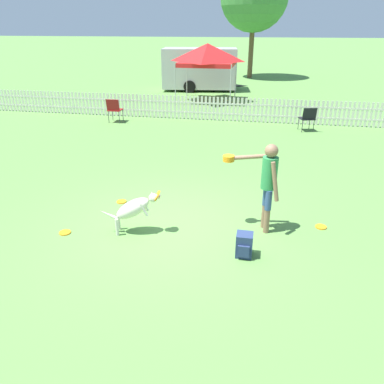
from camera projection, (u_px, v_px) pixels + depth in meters
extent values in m
plane|color=#5B8C42|center=(174.00, 225.00, 7.28)|extent=(240.00, 240.00, 0.00)
cylinder|color=#8C664C|center=(267.00, 221.00, 6.93)|extent=(0.11, 0.11, 0.47)
cylinder|color=#334C7A|center=(268.00, 200.00, 6.76)|extent=(0.12, 0.12, 0.39)
cylinder|color=#8C664C|center=(264.00, 216.00, 7.12)|extent=(0.11, 0.11, 0.47)
cylinder|color=#334C7A|center=(266.00, 195.00, 6.94)|extent=(0.12, 0.12, 0.39)
cylinder|color=#2D8447|center=(270.00, 173.00, 6.65)|extent=(0.34, 0.34, 0.59)
sphere|color=#8C664C|center=(272.00, 151.00, 6.48)|extent=(0.24, 0.24, 0.24)
cylinder|color=#8C664C|center=(275.00, 182.00, 6.50)|extent=(0.22, 0.14, 0.72)
cylinder|color=#8C664C|center=(249.00, 157.00, 6.73)|extent=(0.72, 0.17, 0.14)
cylinder|color=orange|center=(229.00, 160.00, 6.78)|extent=(0.21, 0.21, 0.02)
cylinder|color=orange|center=(229.00, 159.00, 6.77)|extent=(0.21, 0.21, 0.02)
cylinder|color=orange|center=(229.00, 158.00, 6.76)|extent=(0.21, 0.21, 0.02)
cylinder|color=orange|center=(229.00, 156.00, 6.75)|extent=(0.21, 0.21, 0.02)
ellipsoid|color=beige|center=(133.00, 208.00, 6.83)|extent=(0.78, 0.47, 0.57)
ellipsoid|color=silver|center=(133.00, 211.00, 6.86)|extent=(0.41, 0.25, 0.27)
sphere|color=beige|center=(153.00, 198.00, 6.76)|extent=(0.16, 0.16, 0.16)
cone|color=beige|center=(157.00, 196.00, 6.75)|extent=(0.16, 0.12, 0.13)
cylinder|color=orange|center=(157.00, 196.00, 6.75)|extent=(0.17, 0.23, 0.20)
cone|color=beige|center=(152.00, 193.00, 6.78)|extent=(0.05, 0.05, 0.07)
cone|color=beige|center=(152.00, 196.00, 6.69)|extent=(0.05, 0.05, 0.07)
cylinder|color=silver|center=(119.00, 222.00, 7.06)|extent=(0.06, 0.06, 0.33)
cylinder|color=silver|center=(117.00, 227.00, 6.86)|extent=(0.06, 0.06, 0.33)
cylinder|color=silver|center=(144.00, 205.00, 6.92)|extent=(0.17, 0.09, 0.26)
cylinder|color=silver|center=(144.00, 210.00, 6.74)|extent=(0.17, 0.09, 0.26)
cone|color=beige|center=(108.00, 214.00, 6.86)|extent=(0.33, 0.14, 0.23)
cylinder|color=orange|center=(65.00, 233.00, 6.99)|extent=(0.21, 0.21, 0.02)
cylinder|color=orange|center=(321.00, 227.00, 7.18)|extent=(0.21, 0.21, 0.02)
cylinder|color=orange|center=(121.00, 202.00, 8.21)|extent=(0.21, 0.21, 0.02)
cube|color=navy|center=(244.00, 245.00, 6.24)|extent=(0.27, 0.25, 0.41)
cube|color=navy|center=(243.00, 252.00, 6.12)|extent=(0.19, 0.04, 0.21)
cube|color=beige|center=(225.00, 114.00, 15.04)|extent=(22.07, 0.04, 0.06)
cube|color=beige|center=(226.00, 104.00, 14.88)|extent=(22.07, 0.04, 0.06)
cube|color=beige|center=(0.00, 100.00, 16.75)|extent=(0.09, 0.02, 0.94)
cube|color=beige|center=(3.00, 100.00, 16.73)|extent=(0.09, 0.02, 0.94)
cube|color=beige|center=(7.00, 100.00, 16.70)|extent=(0.09, 0.02, 0.94)
cube|color=beige|center=(10.00, 101.00, 16.67)|extent=(0.09, 0.02, 0.94)
cube|color=beige|center=(13.00, 101.00, 16.64)|extent=(0.09, 0.02, 0.94)
cube|color=beige|center=(16.00, 101.00, 16.61)|extent=(0.09, 0.02, 0.94)
cube|color=beige|center=(19.00, 101.00, 16.58)|extent=(0.09, 0.02, 0.94)
cube|color=beige|center=(23.00, 101.00, 16.56)|extent=(0.09, 0.02, 0.94)
cube|color=beige|center=(26.00, 101.00, 16.53)|extent=(0.09, 0.02, 0.94)
cube|color=beige|center=(29.00, 101.00, 16.50)|extent=(0.09, 0.02, 0.94)
cube|color=beige|center=(33.00, 101.00, 16.47)|extent=(0.09, 0.02, 0.94)
cube|color=beige|center=(36.00, 102.00, 16.44)|extent=(0.09, 0.02, 0.94)
cube|color=beige|center=(39.00, 102.00, 16.41)|extent=(0.09, 0.02, 0.94)
cube|color=beige|center=(43.00, 102.00, 16.39)|extent=(0.09, 0.02, 0.94)
cube|color=beige|center=(46.00, 102.00, 16.36)|extent=(0.09, 0.02, 0.94)
cube|color=beige|center=(49.00, 102.00, 16.33)|extent=(0.09, 0.02, 0.94)
cube|color=beige|center=(53.00, 102.00, 16.30)|extent=(0.09, 0.02, 0.94)
cube|color=beige|center=(56.00, 102.00, 16.27)|extent=(0.09, 0.02, 0.94)
cube|color=beige|center=(59.00, 103.00, 16.24)|extent=(0.09, 0.02, 0.94)
cube|color=beige|center=(63.00, 103.00, 16.21)|extent=(0.09, 0.02, 0.94)
cube|color=beige|center=(66.00, 103.00, 16.19)|extent=(0.09, 0.02, 0.94)
cube|color=beige|center=(70.00, 103.00, 16.16)|extent=(0.09, 0.02, 0.94)
cube|color=beige|center=(73.00, 103.00, 16.13)|extent=(0.09, 0.02, 0.94)
cube|color=beige|center=(77.00, 103.00, 16.10)|extent=(0.09, 0.02, 0.94)
cube|color=beige|center=(80.00, 103.00, 16.07)|extent=(0.09, 0.02, 0.94)
cube|color=beige|center=(84.00, 104.00, 16.04)|extent=(0.09, 0.02, 0.94)
cube|color=beige|center=(87.00, 104.00, 16.02)|extent=(0.09, 0.02, 0.94)
cube|color=beige|center=(91.00, 104.00, 15.99)|extent=(0.09, 0.02, 0.94)
cube|color=beige|center=(94.00, 104.00, 15.96)|extent=(0.09, 0.02, 0.94)
cube|color=beige|center=(98.00, 104.00, 15.93)|extent=(0.09, 0.02, 0.94)
cube|color=beige|center=(101.00, 104.00, 15.90)|extent=(0.09, 0.02, 0.94)
cube|color=beige|center=(105.00, 104.00, 15.87)|extent=(0.09, 0.02, 0.94)
cube|color=beige|center=(108.00, 105.00, 15.85)|extent=(0.09, 0.02, 0.94)
cube|color=beige|center=(112.00, 105.00, 15.82)|extent=(0.09, 0.02, 0.94)
cube|color=beige|center=(115.00, 105.00, 15.79)|extent=(0.09, 0.02, 0.94)
cube|color=beige|center=(119.00, 105.00, 15.76)|extent=(0.09, 0.02, 0.94)
cube|color=beige|center=(123.00, 105.00, 15.73)|extent=(0.09, 0.02, 0.94)
cube|color=beige|center=(126.00, 105.00, 15.70)|extent=(0.09, 0.02, 0.94)
cube|color=beige|center=(130.00, 105.00, 15.68)|extent=(0.09, 0.02, 0.94)
cube|color=beige|center=(134.00, 106.00, 15.65)|extent=(0.09, 0.02, 0.94)
cube|color=beige|center=(137.00, 106.00, 15.62)|extent=(0.09, 0.02, 0.94)
cube|color=beige|center=(141.00, 106.00, 15.59)|extent=(0.09, 0.02, 0.94)
cube|color=beige|center=(145.00, 106.00, 15.56)|extent=(0.09, 0.02, 0.94)
cube|color=beige|center=(148.00, 106.00, 15.53)|extent=(0.09, 0.02, 0.94)
cube|color=beige|center=(152.00, 106.00, 15.50)|extent=(0.09, 0.02, 0.94)
cube|color=beige|center=(156.00, 106.00, 15.48)|extent=(0.09, 0.02, 0.94)
cube|color=beige|center=(160.00, 107.00, 15.45)|extent=(0.09, 0.02, 0.94)
cube|color=beige|center=(163.00, 107.00, 15.42)|extent=(0.09, 0.02, 0.94)
cube|color=beige|center=(167.00, 107.00, 15.39)|extent=(0.09, 0.02, 0.94)
cube|color=beige|center=(171.00, 107.00, 15.36)|extent=(0.09, 0.02, 0.94)
cube|color=beige|center=(175.00, 107.00, 15.33)|extent=(0.09, 0.02, 0.94)
cube|color=beige|center=(179.00, 107.00, 15.31)|extent=(0.09, 0.02, 0.94)
cube|color=beige|center=(182.00, 107.00, 15.28)|extent=(0.09, 0.02, 0.94)
cube|color=beige|center=(186.00, 108.00, 15.25)|extent=(0.09, 0.02, 0.94)
cube|color=beige|center=(190.00, 108.00, 15.22)|extent=(0.09, 0.02, 0.94)
cube|color=beige|center=(194.00, 108.00, 15.19)|extent=(0.09, 0.02, 0.94)
cube|color=beige|center=(198.00, 108.00, 15.16)|extent=(0.09, 0.02, 0.94)
cube|color=beige|center=(202.00, 108.00, 15.14)|extent=(0.09, 0.02, 0.94)
cube|color=beige|center=(206.00, 108.00, 15.11)|extent=(0.09, 0.02, 0.94)
cube|color=beige|center=(210.00, 109.00, 15.08)|extent=(0.09, 0.02, 0.94)
cube|color=beige|center=(214.00, 109.00, 15.05)|extent=(0.09, 0.02, 0.94)
cube|color=beige|center=(218.00, 109.00, 15.02)|extent=(0.09, 0.02, 0.94)
cube|color=beige|center=(222.00, 109.00, 14.99)|extent=(0.09, 0.02, 0.94)
cube|color=beige|center=(226.00, 109.00, 14.97)|extent=(0.09, 0.02, 0.94)
cube|color=beige|center=(230.00, 109.00, 14.94)|extent=(0.09, 0.02, 0.94)
cube|color=beige|center=(234.00, 110.00, 14.91)|extent=(0.09, 0.02, 0.94)
cube|color=beige|center=(238.00, 110.00, 14.88)|extent=(0.09, 0.02, 0.94)
cube|color=beige|center=(242.00, 110.00, 14.85)|extent=(0.09, 0.02, 0.94)
cube|color=beige|center=(246.00, 110.00, 14.82)|extent=(0.09, 0.02, 0.94)
cube|color=beige|center=(250.00, 110.00, 14.79)|extent=(0.09, 0.02, 0.94)
cube|color=beige|center=(254.00, 110.00, 14.77)|extent=(0.09, 0.02, 0.94)
cube|color=beige|center=(258.00, 111.00, 14.74)|extent=(0.09, 0.02, 0.94)
cube|color=beige|center=(262.00, 111.00, 14.71)|extent=(0.09, 0.02, 0.94)
cube|color=beige|center=(266.00, 111.00, 14.68)|extent=(0.09, 0.02, 0.94)
cube|color=beige|center=(271.00, 111.00, 14.65)|extent=(0.09, 0.02, 0.94)
cube|color=beige|center=(275.00, 111.00, 14.62)|extent=(0.09, 0.02, 0.94)
cube|color=beige|center=(279.00, 111.00, 14.60)|extent=(0.09, 0.02, 0.94)
cube|color=beige|center=(283.00, 112.00, 14.57)|extent=(0.09, 0.02, 0.94)
cube|color=beige|center=(287.00, 112.00, 14.54)|extent=(0.09, 0.02, 0.94)
cube|color=beige|center=(292.00, 112.00, 14.51)|extent=(0.09, 0.02, 0.94)
cube|color=beige|center=(296.00, 112.00, 14.48)|extent=(0.09, 0.02, 0.94)
cube|color=beige|center=(300.00, 112.00, 14.45)|extent=(0.09, 0.02, 0.94)
cube|color=beige|center=(305.00, 112.00, 14.43)|extent=(0.09, 0.02, 0.94)
cube|color=beige|center=(309.00, 113.00, 14.40)|extent=(0.09, 0.02, 0.94)
cube|color=beige|center=(313.00, 113.00, 14.37)|extent=(0.09, 0.02, 0.94)
cube|color=beige|center=(318.00, 113.00, 14.34)|extent=(0.09, 0.02, 0.94)
cube|color=beige|center=(322.00, 113.00, 14.31)|extent=(0.09, 0.02, 0.94)
cube|color=beige|center=(326.00, 113.00, 14.28)|extent=(0.09, 0.02, 0.94)
cube|color=beige|center=(331.00, 113.00, 14.25)|extent=(0.09, 0.02, 0.94)
cube|color=beige|center=(335.00, 114.00, 14.23)|extent=(0.09, 0.02, 0.94)
cube|color=beige|center=(340.00, 114.00, 14.20)|extent=(0.09, 0.02, 0.94)
cube|color=beige|center=(344.00, 114.00, 14.17)|extent=(0.09, 0.02, 0.94)
cube|color=beige|center=(349.00, 114.00, 14.14)|extent=(0.09, 0.02, 0.94)
cube|color=beige|center=(353.00, 114.00, 14.11)|extent=(0.09, 0.02, 0.94)
cube|color=beige|center=(358.00, 114.00, 14.08)|extent=(0.09, 0.02, 0.94)
cube|color=beige|center=(362.00, 115.00, 14.06)|extent=(0.09, 0.02, 0.94)
cube|color=beige|center=(367.00, 115.00, 14.03)|extent=(0.09, 0.02, 0.94)
cube|color=beige|center=(371.00, 115.00, 14.00)|extent=(0.09, 0.02, 0.94)
cube|color=beige|center=(376.00, 115.00, 13.97)|extent=(0.09, 0.02, 0.94)
cube|color=beige|center=(380.00, 115.00, 13.94)|extent=(0.09, 0.02, 0.94)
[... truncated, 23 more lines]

